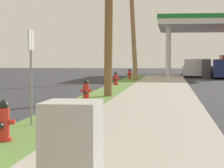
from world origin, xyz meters
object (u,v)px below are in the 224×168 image
at_px(fire_hydrant_nearest, 3,123).
at_px(fire_hydrant_third, 116,79).
at_px(car_navy_by_far_pump, 223,70).
at_px(car_silver_by_near_pump, 194,69).
at_px(utility_pole_background, 132,15).
at_px(fire_hydrant_fourth, 130,74).
at_px(fire_hydrant_second, 86,91).
at_px(street_sign_post, 31,57).
at_px(utility_cabinet, 72,161).

relative_size(fire_hydrant_nearest, fire_hydrant_third, 1.00).
relative_size(fire_hydrant_third, car_navy_by_far_pump, 0.16).
bearing_deg(car_navy_by_far_pump, fire_hydrant_third, -119.67).
relative_size(fire_hydrant_third, car_silver_by_near_pump, 0.16).
bearing_deg(utility_pole_background, fire_hydrant_fourth, 101.81).
relative_size(fire_hydrant_second, car_silver_by_near_pump, 0.16).
distance_m(fire_hydrant_third, street_sign_post, 17.13).
bearing_deg(car_navy_by_far_pump, utility_cabinet, -98.20).
bearing_deg(fire_hydrant_third, utility_pole_background, 87.02).
bearing_deg(fire_hydrant_nearest, fire_hydrant_fourth, 90.20).
xyz_separation_m(fire_hydrant_third, utility_pole_background, (0.38, 7.33, 4.28)).
distance_m(fire_hydrant_second, car_silver_by_near_pump, 27.48).
height_order(fire_hydrant_fourth, street_sign_post, street_sign_post).
bearing_deg(car_silver_by_near_pump, fire_hydrant_nearest, -98.03).
distance_m(fire_hydrant_second, fire_hydrant_third, 10.51).
height_order(fire_hydrant_third, car_silver_by_near_pump, car_silver_by_near_pump).
xyz_separation_m(fire_hydrant_nearest, utility_pole_background, (0.24, 26.62, 4.28)).
height_order(fire_hydrant_second, fire_hydrant_third, same).
bearing_deg(utility_cabinet, fire_hydrant_third, 95.41).
xyz_separation_m(utility_cabinet, street_sign_post, (-2.17, 6.08, 1.02)).
height_order(fire_hydrant_nearest, street_sign_post, street_sign_post).
relative_size(utility_pole_background, street_sign_post, 4.27).
relative_size(fire_hydrant_second, fire_hydrant_fourth, 1.00).
bearing_deg(fire_hydrant_second, car_navy_by_far_pump, 72.77).
xyz_separation_m(fire_hydrant_second, street_sign_post, (-0.10, -6.58, 1.19)).
relative_size(fire_hydrant_third, fire_hydrant_fourth, 1.00).
bearing_deg(utility_cabinet, fire_hydrant_fourth, 93.82).
bearing_deg(car_silver_by_near_pump, fire_hydrant_second, -100.64).
relative_size(fire_hydrant_nearest, car_silver_by_near_pump, 0.16).
xyz_separation_m(utility_cabinet, car_silver_by_near_pump, (3.00, 39.66, 0.10)).
relative_size(fire_hydrant_third, utility_cabinet, 0.69).
bearing_deg(street_sign_post, utility_cabinet, -70.33).
bearing_deg(street_sign_post, fire_hydrant_second, 89.15).
height_order(car_silver_by_near_pump, car_navy_by_far_pump, same).
distance_m(fire_hydrant_second, fire_hydrant_fourth, 19.43).
height_order(street_sign_post, car_silver_by_near_pump, street_sign_post).
bearing_deg(fire_hydrant_third, car_silver_by_near_pump, 72.53).
relative_size(fire_hydrant_nearest, car_navy_by_far_pump, 0.16).
bearing_deg(utility_pole_background, car_navy_by_far_pump, 38.91).
bearing_deg(fire_hydrant_fourth, street_sign_post, -90.06).
relative_size(fire_hydrant_fourth, street_sign_post, 0.35).
bearing_deg(utility_cabinet, car_navy_by_far_pump, 81.80).
relative_size(fire_hydrant_nearest, fire_hydrant_second, 1.00).
relative_size(fire_hydrant_nearest, fire_hydrant_fourth, 1.00).
bearing_deg(utility_pole_background, fire_hydrant_third, -92.98).
distance_m(fire_hydrant_fourth, street_sign_post, 26.03).
relative_size(fire_hydrant_third, street_sign_post, 0.35).
relative_size(fire_hydrant_second, utility_pole_background, 0.08).
xyz_separation_m(fire_hydrant_fourth, car_silver_by_near_pump, (5.14, 7.58, 0.28)).
distance_m(fire_hydrant_second, utility_pole_background, 18.35).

